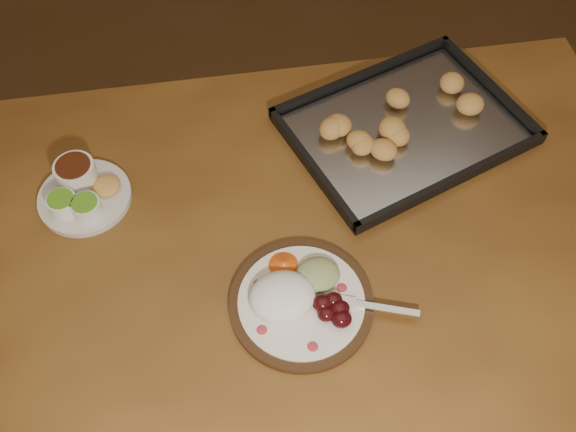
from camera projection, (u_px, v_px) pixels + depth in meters
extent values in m
plane|color=#57331D|center=(294.00, 311.00, 1.87)|extent=(4.00, 4.00, 0.00)
cube|color=brown|center=(258.00, 261.00, 1.13)|extent=(1.52, 0.93, 0.04)
cylinder|color=#472215|center=(498.00, 174.00, 1.71)|extent=(0.07, 0.07, 0.71)
cylinder|color=#311C0D|center=(301.00, 303.00, 1.05)|extent=(0.24, 0.24, 0.01)
cylinder|color=silver|center=(301.00, 301.00, 1.05)|extent=(0.21, 0.21, 0.01)
ellipsoid|color=#AA2838|center=(262.00, 330.00, 1.02)|extent=(0.02, 0.02, 0.00)
ellipsoid|color=#AA2838|center=(313.00, 347.00, 1.00)|extent=(0.02, 0.02, 0.00)
ellipsoid|color=#AA2838|center=(342.00, 288.00, 1.06)|extent=(0.02, 0.02, 0.00)
ellipsoid|color=#AA2838|center=(259.00, 284.00, 1.06)|extent=(0.02, 0.02, 0.00)
ellipsoid|color=white|center=(282.00, 296.00, 1.04)|extent=(0.14, 0.13, 0.05)
ellipsoid|color=#44090F|center=(326.00, 314.00, 1.02)|extent=(0.03, 0.03, 0.02)
ellipsoid|color=#44090F|center=(340.00, 309.00, 1.02)|extent=(0.03, 0.03, 0.02)
ellipsoid|color=#44090F|center=(333.00, 300.00, 1.03)|extent=(0.03, 0.03, 0.02)
ellipsoid|color=#44090F|center=(342.00, 319.00, 1.01)|extent=(0.03, 0.03, 0.02)
ellipsoid|color=#44090F|center=(323.00, 303.00, 1.03)|extent=(0.03, 0.03, 0.02)
ellipsoid|color=tan|center=(318.00, 274.00, 1.06)|extent=(0.09, 0.09, 0.03)
cone|color=#E45514|center=(284.00, 264.00, 1.07)|extent=(0.06, 0.06, 0.02)
cube|color=white|center=(384.00, 308.00, 1.04)|extent=(0.11, 0.05, 0.00)
cube|color=white|center=(346.00, 302.00, 1.04)|extent=(0.04, 0.03, 0.00)
cylinder|color=white|center=(333.00, 304.00, 1.04)|extent=(0.03, 0.01, 0.00)
cylinder|color=white|center=(334.00, 301.00, 1.04)|extent=(0.03, 0.01, 0.00)
cylinder|color=white|center=(334.00, 298.00, 1.04)|extent=(0.03, 0.01, 0.00)
cylinder|color=white|center=(335.00, 295.00, 1.05)|extent=(0.03, 0.01, 0.00)
cylinder|color=beige|center=(85.00, 197.00, 1.17)|extent=(0.17, 0.17, 0.01)
cylinder|color=white|center=(63.00, 204.00, 1.14)|extent=(0.05, 0.05, 0.03)
cylinder|color=#4F901C|center=(60.00, 199.00, 1.13)|extent=(0.05, 0.05, 0.00)
cylinder|color=white|center=(87.00, 208.00, 1.13)|extent=(0.05, 0.05, 0.03)
cylinder|color=#4F901C|center=(84.00, 203.00, 1.12)|extent=(0.05, 0.05, 0.00)
cylinder|color=white|center=(76.00, 173.00, 1.17)|extent=(0.07, 0.07, 0.04)
cylinder|color=#3E190B|center=(73.00, 166.00, 1.15)|extent=(0.06, 0.06, 0.00)
ellipsoid|color=gold|center=(106.00, 185.00, 1.17)|extent=(0.05, 0.05, 0.02)
cube|color=black|center=(404.00, 129.00, 1.27)|extent=(0.52, 0.45, 0.01)
cube|color=black|center=(362.00, 76.00, 1.33)|extent=(0.42, 0.15, 0.02)
cube|color=black|center=(454.00, 180.00, 1.18)|extent=(0.42, 0.15, 0.02)
cube|color=black|center=(491.00, 86.00, 1.32)|extent=(0.12, 0.31, 0.02)
cube|color=black|center=(312.00, 166.00, 1.20)|extent=(0.12, 0.31, 0.02)
cube|color=#BCBDC1|center=(405.00, 128.00, 1.26)|extent=(0.48, 0.41, 0.00)
ellipsoid|color=gold|center=(429.00, 111.00, 1.26)|extent=(0.05, 0.05, 0.03)
ellipsoid|color=gold|center=(433.00, 91.00, 1.29)|extent=(0.07, 0.07, 0.03)
ellipsoid|color=gold|center=(389.00, 87.00, 1.30)|extent=(0.06, 0.06, 0.03)
ellipsoid|color=gold|center=(374.00, 112.00, 1.26)|extent=(0.06, 0.06, 0.03)
ellipsoid|color=gold|center=(360.00, 119.00, 1.25)|extent=(0.07, 0.07, 0.03)
ellipsoid|color=gold|center=(383.00, 131.00, 1.23)|extent=(0.05, 0.05, 0.03)
ellipsoid|color=gold|center=(378.00, 153.00, 1.20)|extent=(0.07, 0.07, 0.03)
ellipsoid|color=gold|center=(425.00, 158.00, 1.20)|extent=(0.06, 0.06, 0.03)
ellipsoid|color=gold|center=(439.00, 130.00, 1.24)|extent=(0.06, 0.06, 0.03)
ellipsoid|color=gold|center=(453.00, 123.00, 1.25)|extent=(0.07, 0.07, 0.03)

